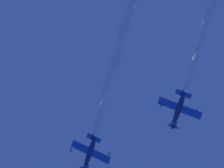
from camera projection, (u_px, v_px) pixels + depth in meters
airplane_lead at (90, 154)px, 78.63m from camera, size 8.18×7.94×4.21m
airplane_left_wingman at (178, 110)px, 75.96m from camera, size 8.16×7.97×4.00m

